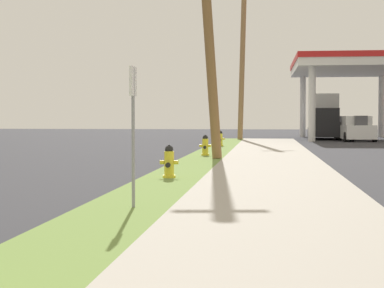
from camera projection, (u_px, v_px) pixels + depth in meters
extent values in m
cylinder|color=yellow|center=(169.00, 176.00, 14.31)|extent=(0.29, 0.29, 0.06)
cylinder|color=yellow|center=(169.00, 164.00, 14.30)|extent=(0.22, 0.22, 0.60)
sphere|color=black|center=(169.00, 149.00, 14.28)|extent=(0.19, 0.19, 0.19)
cylinder|color=black|center=(169.00, 146.00, 14.28)|extent=(0.06, 0.06, 0.05)
cylinder|color=yellow|center=(162.00, 162.00, 14.31)|extent=(0.10, 0.09, 0.09)
cylinder|color=yellow|center=(176.00, 162.00, 14.28)|extent=(0.10, 0.09, 0.09)
cylinder|color=black|center=(168.00, 165.00, 14.13)|extent=(0.11, 0.12, 0.11)
cylinder|color=yellow|center=(205.00, 155.00, 22.79)|extent=(0.29, 0.29, 0.06)
cylinder|color=yellow|center=(205.00, 147.00, 22.78)|extent=(0.22, 0.22, 0.60)
sphere|color=black|center=(205.00, 138.00, 22.77)|extent=(0.19, 0.19, 0.19)
cylinder|color=black|center=(205.00, 135.00, 22.76)|extent=(0.06, 0.06, 0.05)
cylinder|color=yellow|center=(201.00, 146.00, 22.80)|extent=(0.10, 0.09, 0.09)
cylinder|color=yellow|center=(210.00, 146.00, 22.76)|extent=(0.10, 0.09, 0.09)
cylinder|color=black|center=(205.00, 147.00, 22.61)|extent=(0.11, 0.12, 0.11)
cylinder|color=yellow|center=(220.00, 145.00, 30.31)|extent=(0.29, 0.29, 0.06)
cylinder|color=yellow|center=(220.00, 140.00, 30.30)|extent=(0.22, 0.22, 0.60)
sphere|color=black|center=(220.00, 133.00, 30.29)|extent=(0.19, 0.19, 0.19)
cylinder|color=black|center=(220.00, 131.00, 30.28)|extent=(0.06, 0.06, 0.05)
cylinder|color=yellow|center=(217.00, 139.00, 30.32)|extent=(0.10, 0.09, 0.09)
cylinder|color=yellow|center=(224.00, 139.00, 30.28)|extent=(0.10, 0.09, 0.09)
cylinder|color=black|center=(220.00, 140.00, 30.13)|extent=(0.11, 0.12, 0.11)
cylinder|color=olive|center=(208.00, 22.00, 20.88)|extent=(0.98, 0.44, 9.02)
cylinder|color=#937047|center=(242.00, 56.00, 39.59)|extent=(0.66, 0.47, 10.45)
cylinder|color=gray|center=(133.00, 138.00, 9.55)|extent=(0.05, 0.05, 2.10)
cube|color=white|center=(133.00, 81.00, 9.52)|extent=(0.04, 0.36, 0.44)
cylinder|color=silver|center=(312.00, 104.00, 39.20)|extent=(0.44, 0.44, 4.63)
cylinder|color=silver|center=(303.00, 107.00, 48.85)|extent=(0.44, 0.44, 4.63)
cylinder|color=silver|center=(381.00, 107.00, 48.17)|extent=(0.44, 0.44, 4.63)
cube|color=white|center=(351.00, 68.00, 43.58)|extent=(7.68, 11.53, 0.50)
cube|color=red|center=(351.00, 62.00, 43.56)|extent=(7.78, 11.63, 0.36)
cube|color=#47474C|center=(360.00, 129.00, 38.92)|extent=(0.70, 1.10, 1.60)
cube|color=#47474C|center=(342.00, 127.00, 48.57)|extent=(0.70, 1.10, 1.60)
cube|color=white|center=(356.00, 132.00, 40.29)|extent=(1.97, 4.56, 0.85)
cube|color=white|center=(356.00, 121.00, 40.04)|extent=(1.67, 2.08, 0.56)
cylinder|color=black|center=(338.00, 135.00, 42.07)|extent=(0.24, 0.61, 0.60)
cylinder|color=black|center=(364.00, 136.00, 41.93)|extent=(0.24, 0.61, 0.60)
cylinder|color=black|center=(346.00, 137.00, 38.68)|extent=(0.24, 0.61, 0.60)
cylinder|color=black|center=(375.00, 137.00, 38.54)|extent=(0.24, 0.61, 0.60)
cube|color=black|center=(324.00, 129.00, 44.00)|extent=(2.37, 6.51, 1.00)
cube|color=white|center=(323.00, 108.00, 44.69)|extent=(2.19, 4.08, 1.90)
cube|color=black|center=(325.00, 115.00, 41.94)|extent=(1.96, 2.15, 0.90)
cylinder|color=black|center=(340.00, 135.00, 41.24)|extent=(0.26, 0.77, 0.76)
cylinder|color=black|center=(310.00, 134.00, 41.57)|extent=(0.26, 0.77, 0.76)
cylinder|color=black|center=(336.00, 133.00, 46.46)|extent=(0.26, 0.77, 0.76)
cylinder|color=black|center=(309.00, 133.00, 46.78)|extent=(0.26, 0.77, 0.76)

